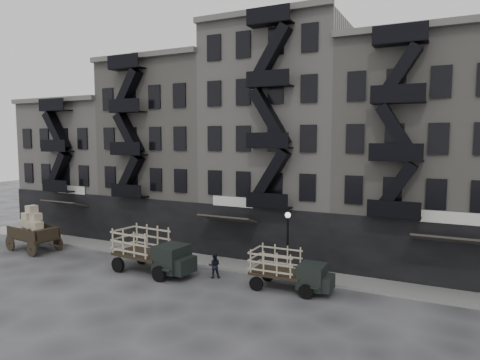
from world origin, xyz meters
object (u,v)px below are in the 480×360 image
at_px(horse, 40,233).
at_px(stake_truck_west, 152,248).
at_px(stake_truck_east, 289,267).
at_px(pedestrian_mid, 214,266).
at_px(wagon, 32,225).

bearing_deg(horse, stake_truck_west, -76.59).
xyz_separation_m(horse, stake_truck_west, (13.90, -2.62, 0.89)).
height_order(stake_truck_west, stake_truck_east, stake_truck_west).
bearing_deg(horse, stake_truck_east, -70.13).
bearing_deg(pedestrian_mid, stake_truck_west, -13.08).
relative_size(horse, stake_truck_east, 0.38).
distance_m(stake_truck_west, stake_truck_east, 9.20).
height_order(horse, stake_truck_west, stake_truck_west).
bearing_deg(pedestrian_mid, stake_truck_east, 154.26).
distance_m(stake_truck_east, pedestrian_mid, 5.01).
bearing_deg(wagon, stake_truck_west, 6.05).
bearing_deg(wagon, stake_truck_east, 9.26).
bearing_deg(stake_truck_east, wagon, -178.90).
bearing_deg(stake_truck_west, stake_truck_east, 11.33).
distance_m(stake_truck_west, pedestrian_mid, 4.37).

